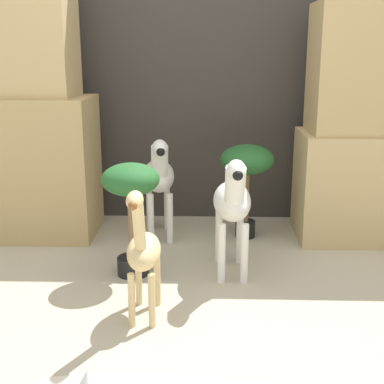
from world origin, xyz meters
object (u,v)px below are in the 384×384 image
(zebra_right, at_px, (233,202))
(giraffe_figurine, at_px, (143,250))
(zebra_left, at_px, (159,176))
(potted_palm_front, at_px, (247,166))
(potted_palm_back, at_px, (131,194))

(zebra_right, bearing_deg, giraffe_figurine, -129.61)
(zebra_right, xyz_separation_m, zebra_left, (-0.41, 0.52, 0.00))
(zebra_left, distance_m, giraffe_figurine, 0.98)
(zebra_right, distance_m, zebra_left, 0.66)
(giraffe_figurine, relative_size, potted_palm_front, 1.07)
(zebra_right, relative_size, giraffe_figurine, 1.04)
(potted_palm_front, distance_m, potted_palm_back, 0.82)
(zebra_left, relative_size, potted_palm_back, 1.09)
(giraffe_figurine, xyz_separation_m, potted_palm_front, (0.49, 1.01, 0.13))
(zebra_right, bearing_deg, potted_palm_front, 79.23)
(giraffe_figurine, distance_m, potted_palm_back, 0.47)
(zebra_right, height_order, potted_palm_front, zebra_right)
(zebra_left, bearing_deg, potted_palm_back, -99.12)
(zebra_left, xyz_separation_m, giraffe_figurine, (0.02, -0.98, -0.08))
(giraffe_figurine, bearing_deg, potted_palm_front, 64.36)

